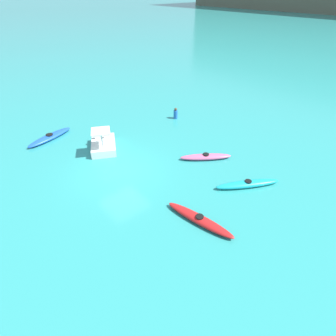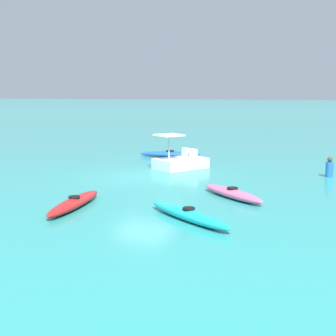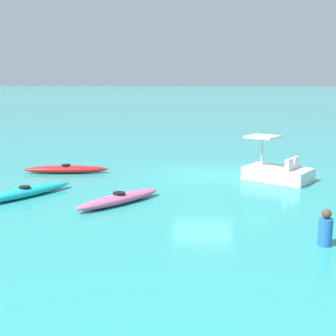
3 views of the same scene
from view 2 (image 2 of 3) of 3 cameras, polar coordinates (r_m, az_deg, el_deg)
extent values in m
plane|color=teal|center=(19.93, -3.18, -1.14)|extent=(600.00, 600.00, 0.00)
ellipsoid|color=#19B7C6|center=(13.13, 2.57, -5.78)|extent=(2.30, 3.31, 0.32)
cylinder|color=black|center=(13.09, 2.57, -4.99)|extent=(0.49, 0.49, 0.05)
ellipsoid|color=pink|center=(16.06, 7.93, -3.11)|extent=(2.35, 2.87, 0.32)
cylinder|color=black|center=(16.03, 7.95, -2.46)|extent=(0.53, 0.53, 0.05)
ellipsoid|color=red|center=(14.85, -11.45, -4.21)|extent=(3.53, 1.19, 0.32)
cylinder|color=black|center=(14.81, -11.47, -3.51)|extent=(0.42, 0.42, 0.05)
ellipsoid|color=blue|center=(26.39, 0.26, 1.73)|extent=(1.67, 3.50, 0.32)
cylinder|color=black|center=(26.37, 0.26, 2.13)|extent=(0.58, 0.58, 0.05)
cube|color=white|center=(22.25, 1.56, 0.59)|extent=(2.83, 2.48, 0.50)
cube|color=white|center=(22.30, 3.15, 1.82)|extent=(0.35, 0.46, 0.44)
cube|color=white|center=(22.76, 2.18, 1.97)|extent=(0.35, 0.46, 0.44)
cylinder|color=#B2B2B7|center=(21.72, 0.11, 2.52)|extent=(0.08, 0.08, 1.10)
cube|color=silver|center=(21.66, 0.11, 4.07)|extent=(1.50, 1.50, 0.08)
cylinder|color=blue|center=(21.07, 19.24, -0.19)|extent=(0.36, 0.36, 0.65)
sphere|color=brown|center=(21.00, 19.31, 1.01)|extent=(0.22, 0.22, 0.22)
camera|label=1|loc=(17.23, -45.78, 24.77)|focal=28.31mm
camera|label=3|loc=(20.32, 48.64, 6.74)|focal=46.11mm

